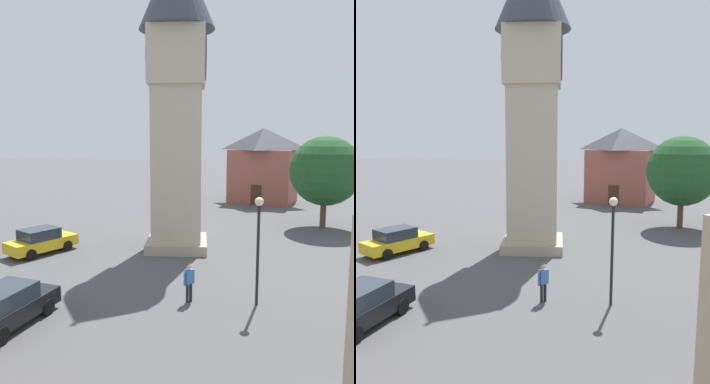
# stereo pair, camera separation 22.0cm
# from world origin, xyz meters

# --- Properties ---
(ground_plane) EXTENTS (200.00, 200.00, 0.00)m
(ground_plane) POSITION_xyz_m (0.00, 0.00, 0.00)
(ground_plane) COLOR #4C4C4F
(clock_tower) EXTENTS (4.49, 4.49, 18.57)m
(clock_tower) POSITION_xyz_m (0.00, 0.00, 10.80)
(clock_tower) COLOR #A59C89
(clock_tower) RESTS_ON ground
(car_silver_kerb) EXTENTS (4.34, 3.77, 1.53)m
(car_silver_kerb) POSITION_xyz_m (-1.55, 8.11, 0.76)
(car_silver_kerb) COLOR gold
(car_silver_kerb) RESTS_ON ground
(car_red_corner) EXTENTS (4.44, 2.78, 1.53)m
(car_red_corner) POSITION_xyz_m (-10.82, 5.66, 0.76)
(car_red_corner) COLOR black
(car_red_corner) RESTS_ON ground
(pedestrian) EXTENTS (0.40, 0.46, 1.69)m
(pedestrian) POSITION_xyz_m (-8.26, -0.97, 1.01)
(pedestrian) COLOR black
(pedestrian) RESTS_ON ground
(tree) EXTENTS (5.29, 5.29, 7.06)m
(tree) POSITION_xyz_m (6.28, -10.91, 4.40)
(tree) COLOR brown
(tree) RESTS_ON ground
(building_hall_far) EXTENTS (7.65, 8.39, 7.94)m
(building_hall_far) POSITION_xyz_m (18.91, -8.25, 4.05)
(building_hall_far) COLOR #995142
(building_hall_far) RESTS_ON ground
(lamp_post) EXTENTS (0.36, 0.36, 4.55)m
(lamp_post) POSITION_xyz_m (-8.40, -3.79, 3.09)
(lamp_post) COLOR black
(lamp_post) RESTS_ON ground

